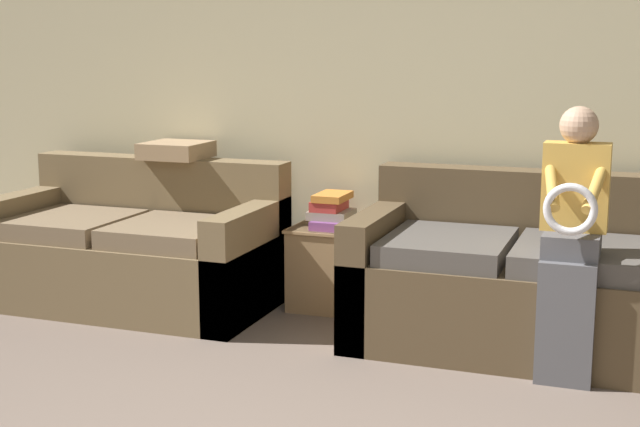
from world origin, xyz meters
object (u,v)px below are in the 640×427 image
(child_left_seated, at_px, (572,231))
(book_stack, at_px, (331,211))
(throw_pillow, at_px, (176,150))
(couch_side, at_px, (136,252))
(couch_main, at_px, (580,288))
(side_shelf, at_px, (331,266))

(child_left_seated, relative_size, book_stack, 4.02)
(child_left_seated, height_order, book_stack, child_left_seated)
(book_stack, bearing_deg, throw_pillow, 179.14)
(child_left_seated, relative_size, throw_pillow, 3.41)
(couch_side, height_order, book_stack, couch_side)
(child_left_seated, bearing_deg, couch_main, 86.13)
(side_shelf, bearing_deg, couch_side, -164.73)
(couch_side, bearing_deg, throw_pillow, 69.99)
(couch_main, bearing_deg, book_stack, 168.77)
(couch_side, relative_size, throw_pillow, 4.56)
(side_shelf, height_order, throw_pillow, throw_pillow)
(side_shelf, height_order, book_stack, book_stack)
(couch_side, xyz_separation_m, book_stack, (1.15, 0.31, 0.27))
(throw_pillow, bearing_deg, side_shelf, -0.60)
(child_left_seated, xyz_separation_m, side_shelf, (-1.42, 0.69, -0.45))
(couch_main, distance_m, side_shelf, 1.48)
(throw_pillow, bearing_deg, child_left_seated, -15.99)
(book_stack, bearing_deg, child_left_seated, -25.81)
(couch_main, bearing_deg, side_shelf, 168.63)
(throw_pillow, bearing_deg, couch_main, -6.96)
(book_stack, distance_m, throw_pillow, 1.08)
(side_shelf, bearing_deg, child_left_seated, -25.89)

